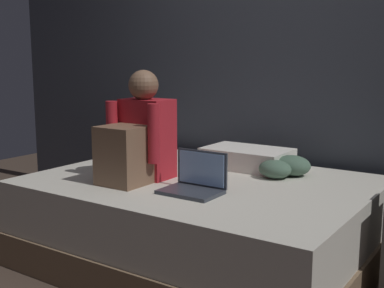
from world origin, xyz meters
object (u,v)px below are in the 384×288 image
Objects in this scene: bed at (201,221)px; laptop at (195,182)px; clothes_pile at (283,167)px; person_sitting at (138,139)px; pillow at (247,158)px.

laptop reaches higher than bed.
clothes_pile is (0.38, 0.35, 0.32)m from bed.
clothes_pile is at bearing 40.16° from person_sitting.
pillow is 1.80× the size of clothes_pile.
person_sitting reaches higher than bed.
bed is 3.57× the size of pillow.
person_sitting reaches higher than laptop.
laptop is 0.67m from clothes_pile.
laptop is (0.44, -0.05, -0.20)m from person_sitting.
person_sitting is 2.05× the size of laptop.
person_sitting is at bearing 173.99° from laptop.
clothes_pile is (0.68, 0.57, -0.19)m from person_sitting.
bed is 3.05× the size of person_sitting.
pillow is (0.07, 0.45, 0.33)m from bed.
pillow reaches higher than clothes_pile.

